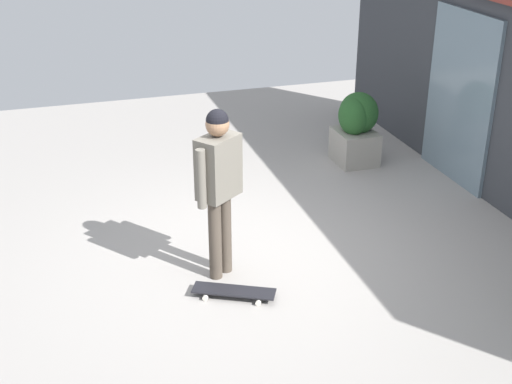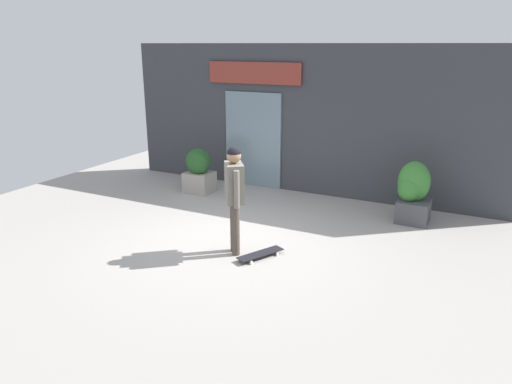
# 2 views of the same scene
# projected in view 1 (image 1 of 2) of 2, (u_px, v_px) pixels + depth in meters

# --- Properties ---
(ground_plane) EXTENTS (12.00, 12.00, 0.00)m
(ground_plane) POSITION_uv_depth(u_px,v_px,m) (252.00, 256.00, 7.44)
(ground_plane) COLOR #9E9993
(skateboarder) EXTENTS (0.46, 0.50, 1.76)m
(skateboarder) POSITION_uv_depth(u_px,v_px,m) (219.00, 177.00, 6.66)
(skateboarder) COLOR #4C4238
(skateboarder) RESTS_ON ground_plane
(skateboard) EXTENTS (0.54, 0.81, 0.08)m
(skateboard) POSITION_uv_depth(u_px,v_px,m) (234.00, 291.00, 6.70)
(skateboard) COLOR black
(skateboard) RESTS_ON ground_plane
(planter_box_right) EXTENTS (0.64, 0.59, 1.00)m
(planter_box_right) POSITION_uv_depth(u_px,v_px,m) (356.00, 125.00, 9.62)
(planter_box_right) COLOR gray
(planter_box_right) RESTS_ON ground_plane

